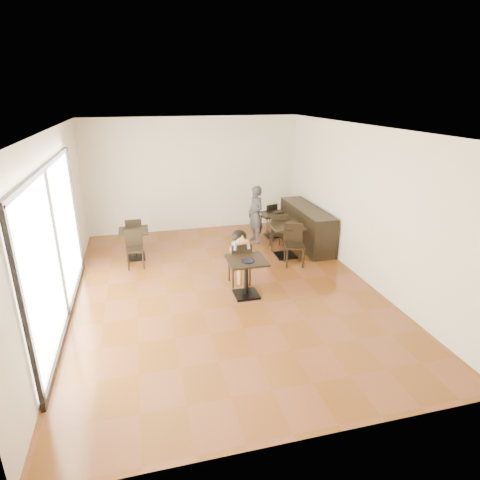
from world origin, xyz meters
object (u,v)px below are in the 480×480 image
object	(u,v)px
cafe_table_left	(135,244)
child_chair	(239,263)
cafe_table_back	(273,225)
chair_mid_b	(294,246)
child	(239,258)
chair_left_a	(134,234)
chair_mid_a	(278,231)
chair_left_b	(135,250)
adult_patron	(256,214)
child_table	(246,278)
chair_back_b	(281,228)
chair_back_a	(269,217)
cafe_table_mid	(286,241)

from	to	relation	value
cafe_table_left	child_chair	bearing A→B (deg)	-42.92
cafe_table_back	chair_mid_b	xyz separation A→B (m)	(-0.16, -2.03, 0.15)
child	chair_left_a	distance (m)	3.29
chair_mid_a	chair_left_b	size ratio (longest dim) A/B	1.10
cafe_table_left	chair_left_a	distance (m)	0.55
child	chair_left_b	distance (m)	2.55
child	chair_mid_b	xyz separation A→B (m)	(1.47, 0.63, -0.11)
cafe_table_left	adult_patron	bearing A→B (deg)	7.16
child_table	chair_back_b	xyz separation A→B (m)	(1.69, 2.66, 0.01)
child_chair	adult_patron	world-z (taller)	adult_patron
chair_back_a	chair_left_a	bearing A→B (deg)	-5.48
chair_mid_a	chair_back_a	size ratio (longest dim) A/B	1.20
cafe_table_left	chair_left_b	world-z (taller)	chair_left_b
chair_mid_b	chair_back_b	xyz separation A→B (m)	(0.22, 1.48, -0.08)
child	child_table	bearing A→B (deg)	-90.00
cafe_table_back	chair_back_b	size ratio (longest dim) A/B	0.83
chair_back_b	chair_mid_b	bearing A→B (deg)	-114.37
adult_patron	chair_left_a	size ratio (longest dim) A/B	1.76
child_table	chair_mid_b	xyz separation A→B (m)	(1.47, 1.18, 0.09)
child_chair	child	bearing A→B (deg)	-0.00
chair_mid_b	child	bearing A→B (deg)	-144.30
child_table	chair_back_a	bearing A→B (deg)	65.83
cafe_table_mid	chair_back_a	world-z (taller)	chair_back_a
cafe_table_left	chair_mid_b	size ratio (longest dim) A/B	0.75
child	chair_mid_a	bearing A→B (deg)	49.77
chair_left_a	child_chair	bearing A→B (deg)	129.92
child_table	chair_mid_a	xyz separation A→B (m)	(1.47, 2.28, 0.09)
child_chair	cafe_table_left	distance (m)	2.88
chair_left_b	chair_mid_a	bearing A→B (deg)	5.00
cafe_table_left	chair_back_b	size ratio (longest dim) A/B	0.90
child_table	cafe_table_mid	xyz separation A→B (m)	(1.47, 1.73, 0.01)
child_table	child	world-z (taller)	child
cafe_table_mid	chair_mid_a	world-z (taller)	chair_mid_a
child_table	child_chair	xyz separation A→B (m)	(0.00, 0.55, 0.08)
chair_left_b	chair_left_a	bearing A→B (deg)	89.89
cafe_table_mid	chair_mid_b	size ratio (longest dim) A/B	0.83
cafe_table_mid	chair_mid_a	bearing A→B (deg)	90.00
cafe_table_back	chair_mid_a	distance (m)	0.95
cafe_table_mid	child_table	bearing A→B (deg)	-130.23
cafe_table_left	chair_back_a	distance (m)	4.00
chair_left_b	chair_back_a	bearing A→B (deg)	25.19
child_table	adult_patron	world-z (taller)	adult_patron
chair_mid_a	chair_back_b	world-z (taller)	chair_mid_a
child_table	cafe_table_mid	distance (m)	2.27
cafe_table_back	chair_left_a	size ratio (longest dim) A/B	0.77
child	cafe_table_left	distance (m)	2.89
child	child_chair	bearing A→B (deg)	0.00
cafe_table_mid	child_chair	bearing A→B (deg)	-141.10
child_table	adult_patron	xyz separation A→B (m)	(1.04, 2.91, 0.37)
adult_patron	chair_back_b	bearing A→B (deg)	53.10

